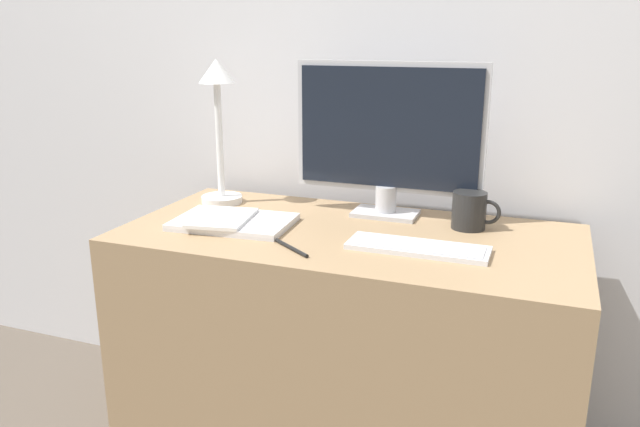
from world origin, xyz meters
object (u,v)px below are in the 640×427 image
object	(u,v)px
laptop	(234,222)
desk_lamp	(218,114)
monitor	(388,136)
keyboard	(418,247)
ereader	(222,218)
coffee_mug	(470,210)
pen	(291,248)

from	to	relation	value
laptop	desk_lamp	size ratio (longest dim) A/B	0.76
monitor	desk_lamp	bearing A→B (deg)	-175.55
keyboard	ereader	distance (m)	0.52
coffee_mug	pen	xyz separation A→B (m)	(-0.36, -0.31, -0.04)
laptop	keyboard	bearing A→B (deg)	-2.90
coffee_mug	pen	bearing A→B (deg)	-139.20
monitor	laptop	bearing A→B (deg)	-146.64
laptop	pen	distance (m)	0.25
monitor	coffee_mug	world-z (taller)	monitor
laptop	desk_lamp	world-z (taller)	desk_lamp
pen	monitor	bearing A→B (deg)	69.68
laptop	pen	bearing A→B (deg)	-29.89
keyboard	coffee_mug	world-z (taller)	coffee_mug
keyboard	monitor	bearing A→B (deg)	119.40
pen	ereader	bearing A→B (deg)	155.78
ereader	desk_lamp	xyz separation A→B (m)	(-0.12, 0.21, 0.24)
pen	laptop	bearing A→B (deg)	150.11
monitor	ereader	bearing A→B (deg)	-146.55
desk_lamp	monitor	bearing A→B (deg)	4.45
keyboard	desk_lamp	size ratio (longest dim) A/B	0.79
monitor	desk_lamp	distance (m)	0.49
keyboard	desk_lamp	xyz separation A→B (m)	(-0.63, 0.22, 0.26)
keyboard	laptop	world-z (taller)	laptop
ereader	coffee_mug	distance (m)	0.64
keyboard	laptop	bearing A→B (deg)	177.10
ereader	laptop	bearing A→B (deg)	34.70
monitor	ereader	xyz separation A→B (m)	(-0.37, -0.25, -0.20)
coffee_mug	laptop	bearing A→B (deg)	-162.04
desk_lamp	ereader	bearing A→B (deg)	-60.62
laptop	ereader	distance (m)	0.03
coffee_mug	monitor	bearing A→B (deg)	169.81
monitor	pen	world-z (taller)	monitor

